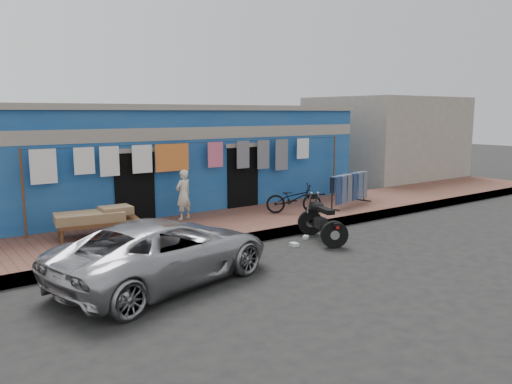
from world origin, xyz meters
name	(u,v)px	position (x,y,z in m)	size (l,w,h in m)	color
ground	(308,254)	(0.00, 0.00, 0.00)	(80.00, 80.00, 0.00)	black
sidewalk	(234,224)	(0.00, 3.00, 0.12)	(28.00, 3.00, 0.25)	brown
curb	(267,235)	(0.00, 1.55, 0.12)	(28.00, 0.10, 0.25)	gray
building	(167,157)	(0.00, 6.99, 1.69)	(12.20, 5.20, 3.36)	#154990
neighbor_right	(385,140)	(11.00, 7.00, 1.90)	(6.00, 5.00, 3.80)	#9E9384
clothesline	(195,160)	(-0.48, 4.25, 1.82)	(10.06, 0.06, 2.10)	brown
car	(165,250)	(-3.43, 0.16, 0.62)	(2.01, 4.42, 1.25)	#AAAAAF
seated_person	(183,195)	(-1.07, 3.87, 0.93)	(0.49, 0.33, 1.37)	beige
bicycle	(294,195)	(1.93, 2.79, 0.77)	(0.56, 1.59, 1.03)	black
motorcycle	(322,219)	(1.03, 0.66, 0.55)	(1.10, 1.81, 1.10)	black
charpoy	(99,223)	(-3.58, 3.34, 0.58)	(2.06, 1.23, 0.65)	brown
jeans_rack	(349,189)	(4.12, 2.70, 0.76)	(2.17, 0.93, 1.02)	black
litter_a	(246,250)	(-1.03, 0.99, 0.04)	(0.20, 0.16, 0.09)	silver
litter_b	(306,237)	(0.85, 1.04, 0.04)	(0.17, 0.12, 0.08)	silver
litter_c	(294,244)	(0.17, 0.69, 0.04)	(0.20, 0.16, 0.08)	silver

